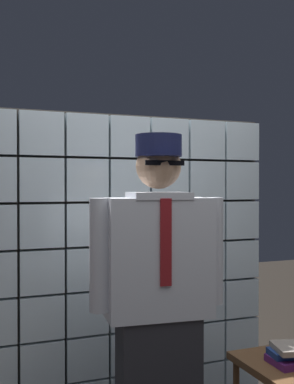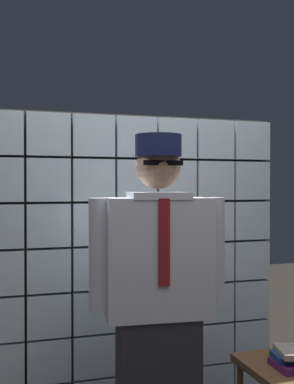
# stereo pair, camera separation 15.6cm
# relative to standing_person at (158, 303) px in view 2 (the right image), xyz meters

# --- Properties ---
(glass_block_wall) EXTENTS (2.01, 0.10, 2.01)m
(glass_block_wall) POSITION_rel_standing_person_xyz_m (0.08, 0.74, 0.06)
(glass_block_wall) COLOR silver
(glass_block_wall) RESTS_ON ground
(standing_person) EXTENTS (0.71, 0.32, 1.77)m
(standing_person) POSITION_rel_standing_person_xyz_m (0.00, 0.00, 0.00)
(standing_person) COLOR #28282D
(standing_person) RESTS_ON ground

